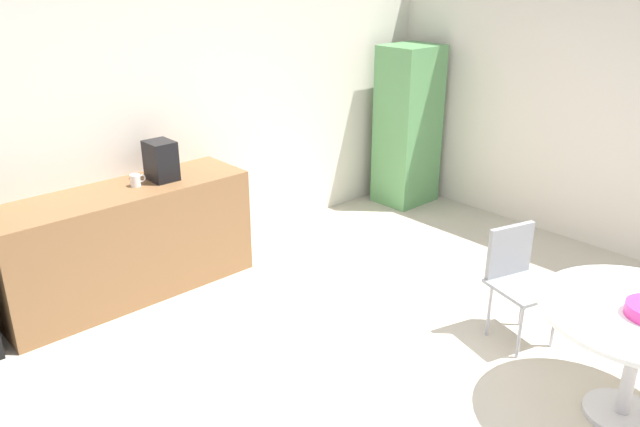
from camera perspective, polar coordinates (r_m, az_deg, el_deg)
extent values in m
plane|color=beige|center=(4.10, 11.64, -17.00)|extent=(6.00, 6.00, 0.00)
cube|color=silver|center=(5.61, -12.79, 8.64)|extent=(6.00, 0.10, 2.60)
cube|color=brown|center=(5.25, -17.18, -2.56)|extent=(2.01, 0.60, 0.90)
cube|color=#599959|center=(6.98, 7.99, 7.90)|extent=(0.60, 0.50, 1.73)
cylinder|color=silver|center=(4.37, 25.70, -16.04)|extent=(0.44, 0.44, 0.03)
cylinder|color=silver|center=(4.16, 26.54, -12.04)|extent=(0.08, 0.08, 0.70)
cylinder|color=silver|center=(4.74, 20.56, -9.10)|extent=(0.02, 0.02, 0.42)
cylinder|color=silver|center=(4.54, 17.73, -10.18)|extent=(0.02, 0.02, 0.42)
cylinder|color=silver|center=(4.92, 17.97, -7.50)|extent=(0.02, 0.02, 0.42)
cylinder|color=silver|center=(4.73, 15.15, -8.45)|extent=(0.02, 0.02, 0.42)
cube|color=gray|center=(4.62, 18.18, -6.38)|extent=(0.52, 0.52, 0.03)
cube|color=gray|center=(4.65, 16.89, -3.22)|extent=(0.37, 0.15, 0.38)
cylinder|color=white|center=(5.13, -16.45, 2.90)|extent=(0.08, 0.08, 0.09)
torus|color=white|center=(5.15, -15.89, 3.10)|extent=(0.06, 0.01, 0.06)
cube|color=black|center=(5.19, -14.28, 4.69)|extent=(0.20, 0.24, 0.32)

